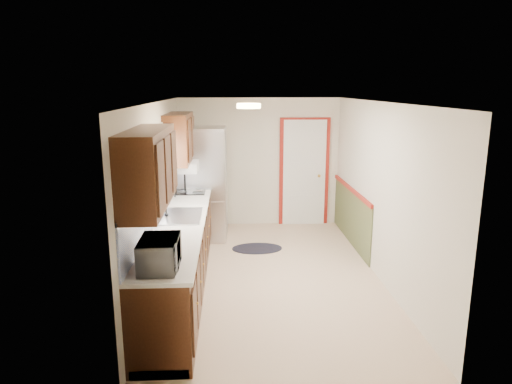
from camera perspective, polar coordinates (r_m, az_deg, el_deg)
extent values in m
cube|color=#D1B293|center=(6.53, 1.76, -10.36)|extent=(3.20, 5.20, 0.12)
cube|color=white|center=(6.00, 1.93, 11.17)|extent=(3.20, 5.20, 0.12)
cube|color=beige|center=(8.61, 0.41, 3.70)|extent=(3.20, 0.10, 2.40)
cube|color=beige|center=(3.78, 5.13, -8.64)|extent=(3.20, 0.10, 2.40)
cube|color=beige|center=(6.21, -12.08, -0.22)|extent=(0.10, 5.20, 2.40)
cube|color=beige|center=(6.46, 15.21, 0.11)|extent=(0.10, 5.20, 2.40)
cube|color=#33180B|center=(6.10, -9.36, -7.71)|extent=(0.60, 4.00, 0.90)
cube|color=silver|center=(5.95, -9.38, -3.47)|extent=(0.63, 4.00, 0.04)
cube|color=#5E80E4|center=(5.92, -12.40, -0.75)|extent=(0.02, 4.00, 0.55)
cube|color=#33180B|center=(4.51, -13.31, 2.88)|extent=(0.35, 1.40, 0.75)
cube|color=#33180B|center=(7.16, -9.59, 6.69)|extent=(0.35, 1.20, 0.75)
cube|color=white|center=(5.94, -12.41, 3.28)|extent=(0.02, 1.00, 0.90)
cube|color=red|center=(5.88, -12.15, 6.66)|extent=(0.05, 1.12, 0.24)
cube|color=#B7B7BC|center=(6.04, -9.34, -2.98)|extent=(0.52, 0.82, 0.02)
cube|color=white|center=(7.27, -9.02, 3.21)|extent=(0.45, 0.60, 0.15)
cube|color=maroon|center=(8.70, 6.02, 2.40)|extent=(0.94, 0.05, 2.08)
cube|color=white|center=(8.68, 6.05, 2.37)|extent=(0.80, 0.04, 2.00)
cube|color=#48512D|center=(7.89, 11.79, -3.01)|extent=(0.02, 2.30, 0.90)
cube|color=maroon|center=(7.78, 11.85, 0.32)|extent=(0.04, 2.30, 0.06)
cylinder|color=#FFD88C|center=(5.79, -0.91, 10.72)|extent=(0.30, 0.30, 0.06)
imported|color=white|center=(4.34, -11.98, -7.15)|extent=(0.29, 0.52, 0.35)
cube|color=#B7B7BC|center=(7.92, -6.65, 1.07)|extent=(0.83, 0.77, 1.93)
cylinder|color=black|center=(7.56, -8.84, -0.32)|extent=(0.02, 0.02, 1.35)
ellipsoid|color=black|center=(7.53, 0.13, -7.06)|extent=(0.83, 0.54, 0.01)
cube|color=black|center=(7.46, -8.17, 0.16)|extent=(0.48, 0.57, 0.02)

